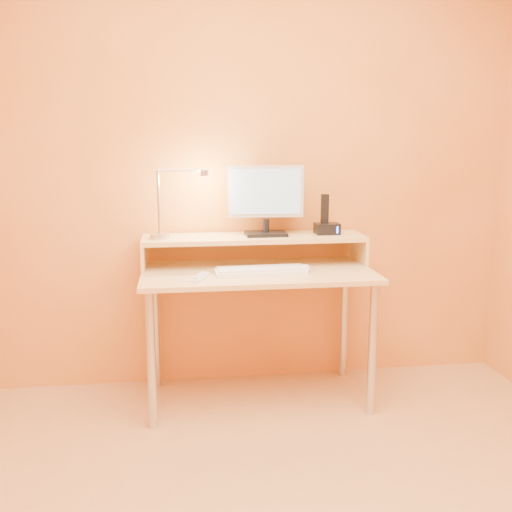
{
  "coord_description": "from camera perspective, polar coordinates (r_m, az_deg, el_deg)",
  "views": [
    {
      "loc": [
        -0.39,
        -1.66,
        1.37
      ],
      "look_at": [
        -0.02,
        1.13,
        0.81
      ],
      "focal_mm": 39.5,
      "sensor_mm": 36.0,
      "label": 1
    }
  ],
  "objects": [
    {
      "name": "lamp_bulb",
      "position": [
        2.96,
        -5.23,
        8.06
      ],
      "size": [
        0.03,
        0.03,
        0.0
      ],
      "primitive_type": "cylinder",
      "color": "#FFEAC6",
      "rests_on": "lamp_head"
    },
    {
      "name": "desk_leg_br",
      "position": [
        3.39,
        8.91,
        -6.4
      ],
      "size": [
        0.04,
        0.04,
        0.69
      ],
      "primitive_type": "cylinder",
      "color": "silver",
      "rests_on": "floor"
    },
    {
      "name": "monitor_screen",
      "position": [
        3.02,
        1.04,
        6.53
      ],
      "size": [
        0.37,
        0.03,
        0.24
      ],
      "primitive_type": "cube",
      "rotation": [
        0.0,
        0.0,
        -0.06
      ],
      "color": "#88B2D1",
      "rests_on": "monitor_panel"
    },
    {
      "name": "shelf_riser_right",
      "position": [
        3.2,
        10.36,
        0.64
      ],
      "size": [
        0.02,
        0.3,
        0.14
      ],
      "primitive_type": "cube",
      "color": "#E1B576",
      "rests_on": "desk_lower"
    },
    {
      "name": "phone_handset",
      "position": [
        3.11,
        6.98,
        4.77
      ],
      "size": [
        0.04,
        0.03,
        0.16
      ],
      "primitive_type": "cube",
      "rotation": [
        0.0,
        0.0,
        0.01
      ],
      "color": "black",
      "rests_on": "phone_dock"
    },
    {
      "name": "wall_back",
      "position": [
        3.18,
        -0.6,
        9.16
      ],
      "size": [
        3.0,
        0.04,
        2.5
      ],
      "primitive_type": "cube",
      "color": "#DD914C",
      "rests_on": "floor"
    },
    {
      "name": "lamp_head",
      "position": [
        2.96,
        -5.24,
        8.37
      ],
      "size": [
        0.04,
        0.04,
        0.03
      ],
      "primitive_type": "cylinder",
      "color": "silver",
      "rests_on": "lamp_arm"
    },
    {
      "name": "phone_led",
      "position": [
        3.09,
        8.25,
        2.64
      ],
      "size": [
        0.01,
        0.0,
        0.04
      ],
      "primitive_type": "cube",
      "color": "blue",
      "rests_on": "phone_dock"
    },
    {
      "name": "remote_control",
      "position": [
        2.75,
        -5.72,
        -2.21
      ],
      "size": [
        0.11,
        0.17,
        0.02
      ],
      "primitive_type": "cube",
      "rotation": [
        0.0,
        0.0,
        -0.39
      ],
      "color": "white",
      "rests_on": "desk_lower"
    },
    {
      "name": "keyboard",
      "position": [
        2.86,
        0.49,
        -1.58
      ],
      "size": [
        0.47,
        0.16,
        0.02
      ],
      "primitive_type": "cube",
      "rotation": [
        0.0,
        0.0,
        0.03
      ],
      "color": "white",
      "rests_on": "desk_lower"
    },
    {
      "name": "desk_leg_bl",
      "position": [
        3.26,
        -10.14,
        -7.17
      ],
      "size": [
        0.04,
        0.04,
        0.69
      ],
      "primitive_type": "cylinder",
      "color": "silver",
      "rests_on": "floor"
    },
    {
      "name": "mouse",
      "position": [
        2.91,
        4.89,
        -1.25
      ],
      "size": [
        0.1,
        0.13,
        0.04
      ],
      "primitive_type": "ellipsoid",
      "rotation": [
        0.0,
        0.0,
        -0.33
      ],
      "color": "white",
      "rests_on": "desk_lower"
    },
    {
      "name": "monitor_back",
      "position": [
        3.07,
        0.92,
        6.6
      ],
      "size": [
        0.37,
        0.04,
        0.24
      ],
      "primitive_type": "cube",
      "rotation": [
        0.0,
        0.0,
        -0.06
      ],
      "color": "black",
      "rests_on": "monitor_panel"
    },
    {
      "name": "desk_leg_fl",
      "position": [
        2.79,
        -10.55,
        -10.42
      ],
      "size": [
        0.04,
        0.04,
        0.69
      ],
      "primitive_type": "cylinder",
      "color": "silver",
      "rests_on": "floor"
    },
    {
      "name": "desk_lower",
      "position": [
        2.94,
        0.19,
        -1.71
      ],
      "size": [
        1.2,
        0.6,
        0.02
      ],
      "primitive_type": "cube",
      "color": "#E1B576",
      "rests_on": "floor"
    },
    {
      "name": "lamp_post",
      "position": [
        2.97,
        -9.83,
        5.36
      ],
      "size": [
        0.01,
        0.01,
        0.33
      ],
      "primitive_type": "cylinder",
      "color": "silver",
      "rests_on": "lamp_base"
    },
    {
      "name": "phone_dock",
      "position": [
        3.13,
        7.2,
        2.77
      ],
      "size": [
        0.13,
        0.1,
        0.06
      ],
      "primitive_type": "cube",
      "rotation": [
        0.0,
        0.0,
        0.01
      ],
      "color": "black",
      "rests_on": "desk_shelf"
    },
    {
      "name": "desk_leg_fr",
      "position": [
        2.94,
        11.71,
        -9.3
      ],
      "size": [
        0.04,
        0.04,
        0.69
      ],
      "primitive_type": "cylinder",
      "color": "silver",
      "rests_on": "floor"
    },
    {
      "name": "lamp_arm",
      "position": [
        2.96,
        -7.59,
        8.6
      ],
      "size": [
        0.24,
        0.01,
        0.01
      ],
      "primitive_type": "cylinder",
      "rotation": [
        0.0,
        1.57,
        0.0
      ],
      "color": "silver",
      "rests_on": "lamp_post"
    },
    {
      "name": "monitor_foot",
      "position": [
        3.06,
        1.0,
        2.27
      ],
      "size": [
        0.22,
        0.16,
        0.02
      ],
      "primitive_type": "cube",
      "color": "black",
      "rests_on": "desk_shelf"
    },
    {
      "name": "lamp_base",
      "position": [
        3.0,
        -9.72,
        1.99
      ],
      "size": [
        0.1,
        0.1,
        0.02
      ],
      "primitive_type": "cylinder",
      "color": "silver",
      "rests_on": "desk_shelf"
    },
    {
      "name": "desk_shelf",
      "position": [
        3.05,
        -0.19,
        1.85
      ],
      "size": [
        1.2,
        0.3,
        0.02
      ],
      "primitive_type": "cube",
      "color": "#E1B576",
      "rests_on": "desk_lower"
    },
    {
      "name": "monitor_panel",
      "position": [
        3.04,
        0.99,
        6.56
      ],
      "size": [
        0.41,
        0.06,
        0.28
      ],
      "primitive_type": "cube",
      "rotation": [
        0.0,
        0.0,
        -0.06
      ],
      "color": "silver",
      "rests_on": "monitor_neck"
    },
    {
      "name": "shelf_riser_left",
      "position": [
        3.05,
        -11.27,
        0.08
      ],
      "size": [
        0.02,
        0.3,
        0.14
      ],
      "primitive_type": "cube",
      "color": "#E1B576",
      "rests_on": "desk_lower"
    },
    {
      "name": "monitor_neck",
      "position": [
        3.05,
        1.01,
        3.09
      ],
      "size": [
        0.04,
        0.04,
        0.07
      ],
      "primitive_type": "cylinder",
      "color": "black",
      "rests_on": "monitor_foot"
    }
  ]
}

